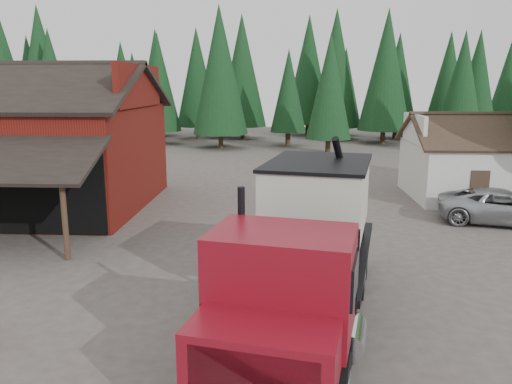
{
  "coord_description": "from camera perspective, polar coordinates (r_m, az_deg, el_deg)",
  "views": [
    {
      "loc": [
        1.86,
        -14.21,
        6.03
      ],
      "look_at": [
        0.87,
        5.43,
        1.8
      ],
      "focal_mm": 35.0,
      "sensor_mm": 36.0,
      "label": 1
    }
  ],
  "objects": [
    {
      "name": "near_pine_d",
      "position": [
        48.59,
        -4.16,
        13.71
      ],
      "size": [
        5.28,
        5.28,
        13.4
      ],
      "color": "#382619",
      "rests_on": "ground"
    },
    {
      "name": "near_pine_a",
      "position": [
        48.49,
        -27.15,
        11.26
      ],
      "size": [
        4.4,
        4.4,
        11.4
      ],
      "color": "#382619",
      "rests_on": "ground"
    },
    {
      "name": "silver_car",
      "position": [
        24.61,
        26.42,
        -1.52
      ],
      "size": [
        5.93,
        3.79,
        1.52
      ],
      "primitive_type": "imported",
      "rotation": [
        0.0,
        0.0,
        1.32
      ],
      "color": "#A3A7AA",
      "rests_on": "ground"
    },
    {
      "name": "conifer_backdrop",
      "position": [
        56.56,
        0.99,
        6.01
      ],
      "size": [
        76.0,
        16.0,
        16.0
      ],
      "primitive_type": null,
      "color": "black",
      "rests_on": "ground"
    },
    {
      "name": "ground",
      "position": [
        15.55,
        -4.29,
        -10.71
      ],
      "size": [
        120.0,
        120.0,
        0.0
      ],
      "primitive_type": "plane",
      "color": "#4E463D",
      "rests_on": "ground"
    },
    {
      "name": "feed_truck",
      "position": [
        12.49,
        5.86,
        -5.95
      ],
      "size": [
        4.83,
        10.6,
        4.63
      ],
      "rotation": [
        0.0,
        0.0,
        -0.21
      ],
      "color": "black",
      "rests_on": "ground"
    },
    {
      "name": "farmhouse",
      "position": [
        29.72,
        24.89,
        2.56
      ],
      "size": [
        8.6,
        6.42,
        4.65
      ],
      "color": "silver",
      "rests_on": "ground"
    },
    {
      "name": "red_barn",
      "position": [
        27.53,
        -25.05,
        4.03
      ],
      "size": [
        12.8,
        13.63,
        7.18
      ],
      "color": "maroon",
      "rests_on": "ground"
    },
    {
      "name": "near_pine_b",
      "position": [
        44.4,
        8.42,
        11.82
      ],
      "size": [
        3.96,
        3.96,
        10.4
      ],
      "color": "#382619",
      "rests_on": "ground"
    }
  ]
}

